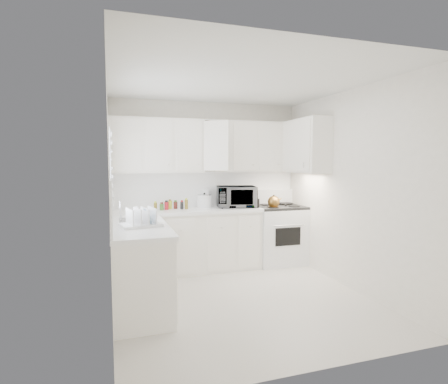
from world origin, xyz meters
name	(u,v)px	position (x,y,z in m)	size (l,w,h in m)	color
floor	(241,299)	(0.00, 0.00, 0.00)	(3.20, 3.20, 0.00)	silver
ceiling	(242,81)	(0.00, 0.00, 2.60)	(3.20, 3.20, 0.00)	white
wall_back	(207,184)	(0.00, 1.60, 1.30)	(3.00, 3.00, 0.00)	white
wall_front	(315,211)	(0.00, -1.60, 1.30)	(3.00, 3.00, 0.00)	white
wall_left	(110,197)	(-1.50, 0.00, 1.30)	(3.20, 3.20, 0.00)	white
wall_right	(349,190)	(1.50, 0.00, 1.30)	(3.20, 3.20, 0.00)	white
window_blinds	(111,172)	(-1.48, 0.35, 1.55)	(0.06, 0.96, 1.06)	white
lower_cabinets_back	(188,242)	(-0.39, 1.30, 0.45)	(2.22, 0.60, 0.90)	white
lower_cabinets_left	(139,267)	(-1.20, 0.20, 0.45)	(0.60, 1.60, 0.90)	white
countertop_back	(188,211)	(-0.39, 1.29, 0.93)	(2.24, 0.64, 0.05)	white
countertop_left	(139,226)	(-1.19, 0.20, 0.93)	(0.64, 1.62, 0.05)	white
backsplash_back	(207,189)	(0.00, 1.59, 1.23)	(2.98, 0.02, 0.55)	white
backsplash_left	(111,202)	(-1.49, 0.20, 1.23)	(0.02, 1.60, 0.55)	white
upper_cabinets_back	(210,172)	(0.00, 1.44, 1.50)	(3.00, 0.33, 0.80)	white
upper_cabinets_right	(305,173)	(1.33, 0.82, 1.50)	(0.33, 0.90, 0.80)	white
sink	(136,210)	(-1.19, 0.55, 1.07)	(0.42, 0.38, 0.30)	gray
stove	(279,226)	(1.13, 1.27, 0.60)	(0.79, 0.65, 1.21)	white
tea_kettle	(274,201)	(0.95, 1.11, 1.05)	(0.24, 0.20, 0.22)	olive
frying_pan	(285,203)	(1.31, 1.43, 0.97)	(0.26, 0.45, 0.04)	black
microwave	(236,194)	(0.40, 1.31, 1.15)	(0.59, 0.33, 0.40)	gray
rice_cooker	(204,200)	(-0.10, 1.40, 1.07)	(0.23, 0.23, 0.23)	white
paper_towel	(207,198)	(-0.03, 1.52, 1.08)	(0.12, 0.12, 0.27)	white
utensil_crock	(256,197)	(0.66, 1.13, 1.12)	(0.11, 0.11, 0.33)	black
dish_rack	(140,216)	(-1.18, 0.06, 1.07)	(0.43, 0.32, 0.24)	white
spice_left_0	(156,205)	(-0.85, 1.42, 1.02)	(0.06, 0.06, 0.13)	olive
spice_left_1	(161,206)	(-0.78, 1.33, 1.02)	(0.06, 0.06, 0.13)	#366321
spice_left_2	(166,205)	(-0.70, 1.42, 1.02)	(0.06, 0.06, 0.13)	#B3171F
spice_left_3	(171,205)	(-0.62, 1.33, 1.02)	(0.06, 0.06, 0.13)	#DEF439
spice_left_4	(175,204)	(-0.55, 1.42, 1.02)	(0.06, 0.06, 0.13)	#511D17
spice_left_5	(181,205)	(-0.47, 1.33, 1.02)	(0.06, 0.06, 0.13)	black
spice_left_6	(185,204)	(-0.40, 1.42, 1.02)	(0.06, 0.06, 0.13)	olive
sauce_right_0	(244,200)	(0.58, 1.46, 1.05)	(0.06, 0.06, 0.19)	#B3171F
sauce_right_1	(248,200)	(0.64, 1.40, 1.05)	(0.06, 0.06, 0.19)	#DEF439
sauce_right_2	(250,199)	(0.69, 1.46, 1.05)	(0.06, 0.06, 0.19)	#511D17
sauce_right_3	(254,200)	(0.74, 1.40, 1.05)	(0.06, 0.06, 0.19)	black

